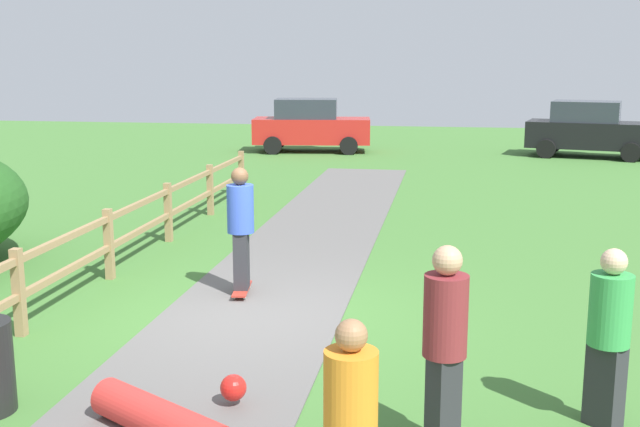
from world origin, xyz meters
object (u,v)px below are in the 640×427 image
object	(u,v)px
bystander_green	(609,330)
parked_car_black	(589,129)
skater_fallen	(166,417)
bystander_orange	(351,420)
parked_car_red	(310,125)
bystander_maroon	(445,338)
skater_riding	(241,224)

from	to	relation	value
bystander_green	parked_car_black	bearing A→B (deg)	81.41
skater_fallen	parked_car_black	distance (m)	23.08
skater_fallen	parked_car_black	world-z (taller)	parked_car_black
bystander_orange	parked_car_black	xyz separation A→B (m)	(5.27, 23.14, 0.07)
parked_car_black	parked_car_red	bearing A→B (deg)	-179.89
bystander_maroon	bystander_green	bearing A→B (deg)	24.83
skater_fallen	skater_riding	bearing A→B (deg)	96.27
skater_riding	skater_fallen	bearing A→B (deg)	-83.73
parked_car_black	skater_fallen	bearing A→B (deg)	-107.87
bystander_green	bystander_maroon	bearing A→B (deg)	-155.17
bystander_maroon	skater_riding	bearing A→B (deg)	125.42
skater_riding	parked_car_red	world-z (taller)	parked_car_red
parked_car_red	bystander_green	bearing A→B (deg)	-72.65
skater_riding	bystander_orange	xyz separation A→B (m)	(2.29, -5.51, -0.16)
bystander_green	bystander_orange	size ratio (longest dim) A/B	1.04
skater_fallen	bystander_maroon	bearing A→B (deg)	5.46
bystander_maroon	parked_car_black	bearing A→B (deg)	77.94
parked_car_red	skater_fallen	bearing A→B (deg)	-83.07
skater_riding	bystander_green	distance (m)	5.56
skater_fallen	parked_car_black	bearing A→B (deg)	72.13
bystander_maroon	bystander_green	xyz separation A→B (m)	(1.47, 0.68, -0.08)
skater_riding	parked_car_red	distance (m)	17.74
bystander_maroon	bystander_orange	size ratio (longest dim) A/B	1.13
bystander_green	parked_car_red	world-z (taller)	parked_car_red
bystander_green	parked_car_red	bearing A→B (deg)	107.35
bystander_maroon	parked_car_black	xyz separation A→B (m)	(4.64, 21.72, -0.05)
bystander_orange	parked_car_black	world-z (taller)	parked_car_black
skater_fallen	parked_car_black	size ratio (longest dim) A/B	0.34
bystander_orange	parked_car_black	size ratio (longest dim) A/B	0.36
skater_fallen	parked_car_red	distance (m)	22.11
skater_fallen	parked_car_red	bearing A→B (deg)	96.93
skater_fallen	parked_car_red	world-z (taller)	parked_car_red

